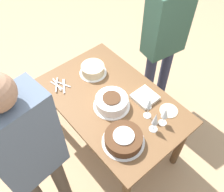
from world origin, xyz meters
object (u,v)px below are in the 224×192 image
(cake_front_chocolate, at_px, (123,139))
(person_cutting, at_px, (29,153))
(cake_back_decorated, at_px, (93,70))
(wine_glass_extra, at_px, (165,114))
(person_watching, at_px, (165,35))
(wine_glass_near, at_px, (155,120))
(cake_center_white, at_px, (112,102))
(wine_glass_far, at_px, (149,104))

(cake_front_chocolate, xyz_separation_m, person_cutting, (-0.21, -0.60, 0.24))
(cake_front_chocolate, height_order, cake_back_decorated, cake_front_chocolate)
(wine_glass_extra, xyz_separation_m, person_cutting, (-0.28, -0.95, 0.15))
(person_watching, bearing_deg, person_cutting, 19.76)
(cake_back_decorated, bearing_deg, wine_glass_near, -1.32)
(cake_center_white, bearing_deg, wine_glass_near, 14.32)
(wine_glass_near, bearing_deg, person_watching, 128.45)
(wine_glass_far, relative_size, person_watching, 0.14)
(cake_front_chocolate, xyz_separation_m, person_watching, (-0.51, 0.98, 0.17))
(person_cutting, height_order, person_watching, person_cutting)
(cake_back_decorated, height_order, wine_glass_near, wine_glass_near)
(wine_glass_extra, relative_size, person_watching, 0.12)
(cake_front_chocolate, distance_m, cake_back_decorated, 0.78)
(wine_glass_near, height_order, wine_glass_far, wine_glass_far)
(cake_front_chocolate, relative_size, wine_glass_extra, 1.78)
(wine_glass_near, relative_size, person_watching, 0.13)
(wine_glass_extra, bearing_deg, person_watching, 133.01)
(wine_glass_near, xyz_separation_m, wine_glass_far, (-0.12, 0.06, 0.02))
(wine_glass_far, height_order, wine_glass_extra, wine_glass_far)
(person_cutting, bearing_deg, cake_front_chocolate, -25.13)
(cake_center_white, relative_size, person_cutting, 0.18)
(wine_glass_far, bearing_deg, cake_front_chocolate, -80.39)
(cake_back_decorated, xyz_separation_m, wine_glass_near, (0.80, -0.02, 0.09))
(wine_glass_near, bearing_deg, person_cutting, -107.88)
(wine_glass_near, height_order, wine_glass_extra, wine_glass_near)
(wine_glass_near, height_order, person_watching, person_watching)
(cake_back_decorated, relative_size, person_cutting, 0.15)
(wine_glass_far, distance_m, wine_glass_extra, 0.14)
(cake_front_chocolate, distance_m, person_cutting, 0.68)
(cake_center_white, distance_m, wine_glass_extra, 0.45)
(wine_glass_near, height_order, person_cutting, person_cutting)
(cake_front_chocolate, relative_size, person_cutting, 0.19)
(wine_glass_far, bearing_deg, cake_center_white, -149.73)
(cake_center_white, relative_size, person_watching, 0.20)
(cake_center_white, relative_size, wine_glass_far, 1.38)
(cake_front_chocolate, bearing_deg, person_cutting, -109.02)
(wine_glass_extra, height_order, person_cutting, person_cutting)
(cake_front_chocolate, distance_m, wine_glass_near, 0.28)
(cake_back_decorated, xyz_separation_m, wine_glass_extra, (0.80, 0.08, 0.08))
(cake_center_white, distance_m, cake_front_chocolate, 0.35)
(cake_center_white, distance_m, cake_back_decorated, 0.42)
(cake_front_chocolate, distance_m, person_watching, 1.12)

